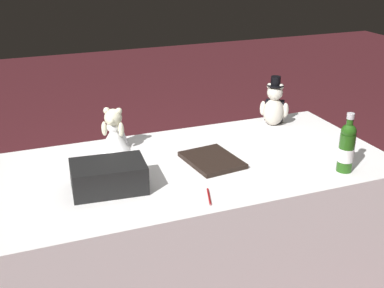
% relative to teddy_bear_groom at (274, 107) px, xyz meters
% --- Properties ---
extents(reception_table, '(1.88, 0.91, 0.73)m').
position_rel_teddy_bear_groom_xyz_m(reception_table, '(0.62, 0.33, -0.47)').
color(reception_table, white).
rests_on(reception_table, ground_plane).
extents(teddy_bear_groom, '(0.15, 0.15, 0.28)m').
position_rel_teddy_bear_groom_xyz_m(teddy_bear_groom, '(0.00, 0.00, 0.00)').
color(teddy_bear_groom, beige).
rests_on(teddy_bear_groom, reception_table).
extents(teddy_bear_bride, '(0.18, 0.21, 0.22)m').
position_rel_teddy_bear_groom_xyz_m(teddy_bear_bride, '(0.91, 0.02, -0.01)').
color(teddy_bear_bride, white).
rests_on(teddy_bear_bride, reception_table).
extents(champagne_bottle, '(0.07, 0.07, 0.28)m').
position_rel_teddy_bear_groom_xyz_m(champagne_bottle, '(0.01, 0.65, 0.01)').
color(champagne_bottle, '#215114').
rests_on(champagne_bottle, reception_table).
extents(signing_pen, '(0.05, 0.13, 0.01)m').
position_rel_teddy_bear_groom_xyz_m(signing_pen, '(0.68, 0.67, -0.10)').
color(signing_pen, maroon).
rests_on(signing_pen, reception_table).
extents(gift_case_black, '(0.32, 0.23, 0.12)m').
position_rel_teddy_bear_groom_xyz_m(gift_case_black, '(1.04, 0.44, -0.05)').
color(gift_case_black, black).
rests_on(gift_case_black, reception_table).
extents(guestbook, '(0.25, 0.31, 0.02)m').
position_rel_teddy_bear_groom_xyz_m(guestbook, '(0.53, 0.35, -0.09)').
color(guestbook, black).
rests_on(guestbook, reception_table).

